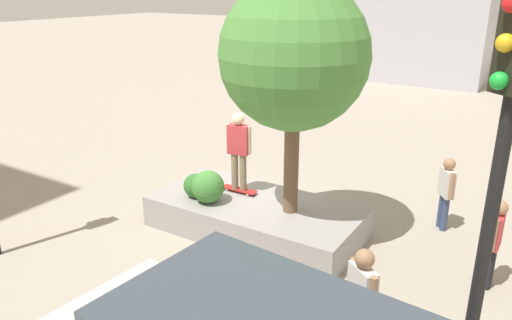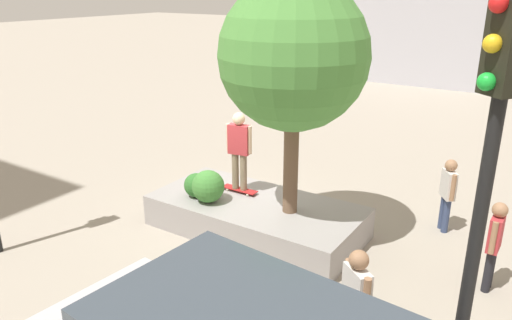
{
  "view_description": "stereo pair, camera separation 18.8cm",
  "coord_description": "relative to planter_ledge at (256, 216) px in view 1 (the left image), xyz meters",
  "views": [
    {
      "loc": [
        -5.28,
        7.9,
        4.78
      ],
      "look_at": [
        -0.46,
        0.18,
        1.54
      ],
      "focal_mm": 34.73,
      "sensor_mm": 36.0,
      "label": 1
    },
    {
      "loc": [
        -5.44,
        7.79,
        4.78
      ],
      "look_at": [
        -0.46,
        0.18,
        1.54
      ],
      "focal_mm": 34.73,
      "sensor_mm": 36.0,
      "label": 2
    }
  ],
  "objects": [
    {
      "name": "ground_plane",
      "position": [
        0.46,
        -0.18,
        -0.32
      ],
      "size": [
        120.0,
        120.0,
        0.0
      ],
      "primitive_type": "plane",
      "color": "#9E9384"
    },
    {
      "name": "planter_ledge",
      "position": [
        0.0,
        0.0,
        0.0
      ],
      "size": [
        4.26,
        2.07,
        0.64
      ],
      "primitive_type": "cube",
      "color": "gray",
      "rests_on": "ground"
    },
    {
      "name": "plaza_tree",
      "position": [
        -0.77,
        -0.01,
        3.28
      ],
      "size": [
        2.67,
        2.67,
        4.31
      ],
      "color": "brown",
      "rests_on": "planter_ledge"
    },
    {
      "name": "boxwood_shrub",
      "position": [
        0.82,
        0.5,
        0.65
      ],
      "size": [
        0.66,
        0.66,
        0.66
      ],
      "primitive_type": "sphere",
      "color": "#3D7A33",
      "rests_on": "planter_ledge"
    },
    {
      "name": "hedge_clump",
      "position": [
        1.19,
        0.43,
        0.57
      ],
      "size": [
        0.5,
        0.5,
        0.5
      ],
      "primitive_type": "sphere",
      "color": "#2D6628",
      "rests_on": "planter_ledge"
    },
    {
      "name": "skateboard",
      "position": [
        0.57,
        -0.24,
        0.38
      ],
      "size": [
        0.8,
        0.23,
        0.07
      ],
      "color": "#A51E1E",
      "rests_on": "planter_ledge"
    },
    {
      "name": "skateboarder",
      "position": [
        0.57,
        -0.24,
        1.35
      ],
      "size": [
        0.55,
        0.26,
        1.65
      ],
      "color": "#847056",
      "rests_on": "skateboard"
    },
    {
      "name": "traffic_light_median",
      "position": [
        -4.5,
        3.48,
        2.96
      ],
      "size": [
        0.37,
        0.37,
        4.83
      ],
      "color": "black",
      "rests_on": "ground"
    },
    {
      "name": "pedestrian_crossing",
      "position": [
        -3.2,
        -2.13,
        0.57
      ],
      "size": [
        0.38,
        0.44,
        1.54
      ],
      "color": "navy",
      "rests_on": "ground"
    },
    {
      "name": "bystander_watching",
      "position": [
        -3.1,
        2.39,
        0.64
      ],
      "size": [
        0.47,
        0.42,
        1.66
      ],
      "color": "navy",
      "rests_on": "ground"
    },
    {
      "name": "passerby_with_bag",
      "position": [
        -4.33,
        -0.38,
        0.58
      ],
      "size": [
        0.24,
        0.53,
        1.56
      ],
      "color": "black",
      "rests_on": "ground"
    }
  ]
}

